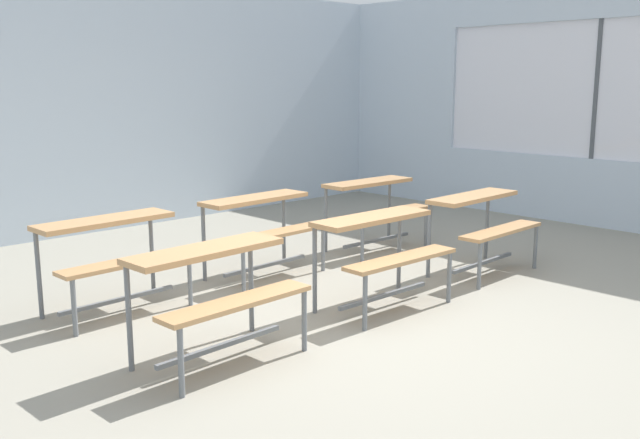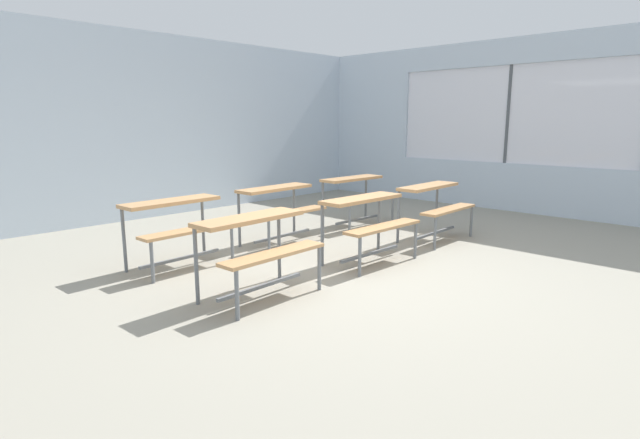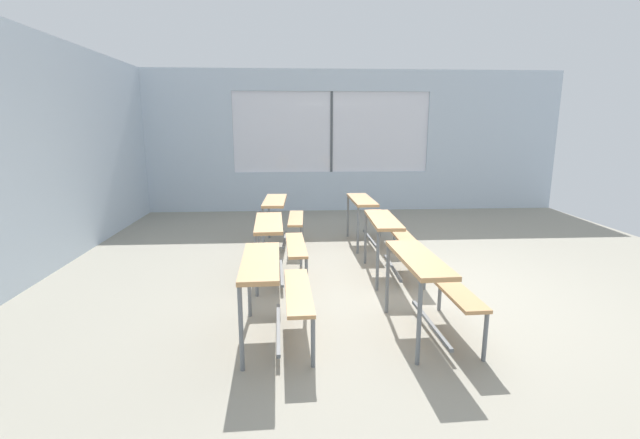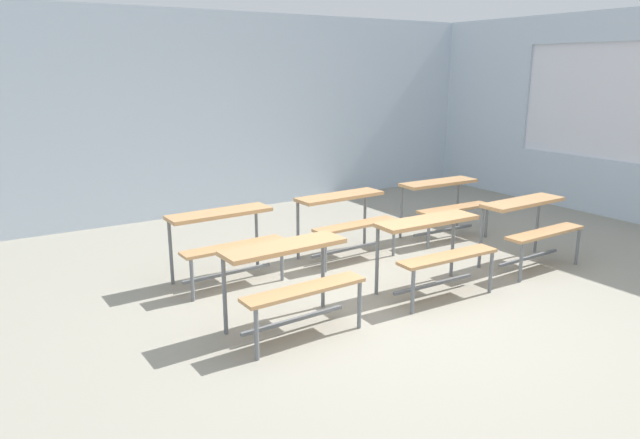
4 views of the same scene
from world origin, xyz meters
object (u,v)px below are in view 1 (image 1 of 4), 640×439
at_px(desk_bench_r0c2, 482,215).
at_px(desk_bench_r1c0, 113,242).
at_px(desk_bench_r1c1, 263,217).
at_px(desk_bench_r0c0, 216,277).
at_px(desk_bench_r1c2, 375,198).
at_px(desk_bench_r0c1, 382,239).

bearing_deg(desk_bench_r0c2, desk_bench_r1c0, 154.96).
distance_m(desk_bench_r1c0, desk_bench_r1c1, 1.52).
relative_size(desk_bench_r0c0, desk_bench_r0c2, 1.01).
relative_size(desk_bench_r1c1, desk_bench_r1c2, 1.00).
distance_m(desk_bench_r0c2, desk_bench_r1c1, 2.08).
xyz_separation_m(desk_bench_r1c0, desk_bench_r1c1, (1.52, 0.01, 0.00)).
height_order(desk_bench_r0c2, desk_bench_r1c1, same).
distance_m(desk_bench_r0c2, desk_bench_r1c2, 1.35).
bearing_deg(desk_bench_r1c1, desk_bench_r1c2, -2.91).
relative_size(desk_bench_r0c0, desk_bench_r1c1, 1.00).
bearing_deg(desk_bench_r0c1, desk_bench_r0c2, 2.79).
distance_m(desk_bench_r0c1, desk_bench_r1c1, 1.40).
height_order(desk_bench_r0c2, desk_bench_r1c2, same).
xyz_separation_m(desk_bench_r0c2, desk_bench_r1c1, (-1.57, 1.36, 0.00)).
bearing_deg(desk_bench_r1c0, desk_bench_r0c0, -91.77).
relative_size(desk_bench_r0c0, desk_bench_r1c2, 1.00).
xyz_separation_m(desk_bench_r0c1, desk_bench_r1c2, (1.47, 1.38, 0.00)).
xyz_separation_m(desk_bench_r1c1, desk_bench_r1c2, (1.56, -0.01, 0.00)).
xyz_separation_m(desk_bench_r0c0, desk_bench_r1c1, (1.52, 1.38, 0.00)).
bearing_deg(desk_bench_r0c2, desk_bench_r0c0, 179.04).
relative_size(desk_bench_r0c2, desk_bench_r1c2, 1.00).
relative_size(desk_bench_r0c0, desk_bench_r0c1, 1.01).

